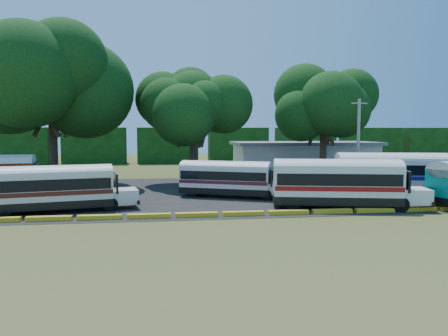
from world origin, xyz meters
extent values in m
plane|color=#3A4D19|center=(0.00, 0.00, 0.00)|extent=(160.00, 160.00, 0.00)
cube|color=black|center=(1.00, 12.00, 0.01)|extent=(64.00, 24.00, 0.02)
cube|color=yellow|center=(-7.50, 1.00, 0.15)|extent=(2.70, 0.45, 0.30)
cube|color=yellow|center=(-4.50, 1.00, 0.15)|extent=(2.70, 0.45, 0.30)
cube|color=yellow|center=(-1.50, 1.00, 0.15)|extent=(2.70, 0.45, 0.30)
cube|color=yellow|center=(1.50, 1.00, 0.15)|extent=(2.70, 0.45, 0.30)
cube|color=yellow|center=(4.50, 1.00, 0.15)|extent=(2.70, 0.45, 0.30)
cube|color=yellow|center=(7.50, 1.00, 0.15)|extent=(2.70, 0.45, 0.30)
cube|color=yellow|center=(10.50, 1.00, 0.15)|extent=(2.70, 0.45, 0.30)
cube|color=yellow|center=(13.50, 1.00, 0.15)|extent=(2.70, 0.45, 0.30)
cube|color=yellow|center=(16.50, 1.00, 0.15)|extent=(2.70, 0.45, 0.30)
cube|color=silver|center=(18.00, 30.00, 1.80)|extent=(18.00, 8.00, 3.60)
cube|color=slate|center=(18.00, 30.00, 3.80)|extent=(19.00, 9.00, 0.40)
cube|color=black|center=(-24.00, 48.00, 3.00)|extent=(10.00, 4.00, 6.00)
cube|color=black|center=(-12.00, 48.00, 3.00)|extent=(10.00, 4.00, 6.00)
cube|color=black|center=(0.00, 48.00, 3.00)|extent=(10.00, 4.00, 6.00)
cube|color=black|center=(12.00, 48.00, 3.00)|extent=(10.00, 4.00, 6.00)
cube|color=black|center=(24.00, 48.00, 3.00)|extent=(10.00, 4.00, 6.00)
cube|color=black|center=(36.00, 48.00, 3.00)|extent=(10.00, 4.00, 6.00)
cube|color=black|center=(48.00, 48.00, 3.00)|extent=(10.00, 4.00, 6.00)
cylinder|color=black|center=(-10.82, 8.70, 0.55)|extent=(1.13, 0.46, 1.09)
cylinder|color=black|center=(-11.16, 11.02, 0.55)|extent=(1.13, 0.46, 1.09)
cube|color=maroon|center=(-9.80, 10.04, 1.04)|extent=(2.30, 2.67, 1.04)
cube|color=black|center=(-10.48, 9.94, 2.11)|extent=(0.53, 2.51, 1.50)
cube|color=black|center=(-8.88, 10.17, 0.60)|extent=(0.58, 2.68, 0.33)
cylinder|color=black|center=(-4.16, 3.73, 0.48)|extent=(1.00, 0.47, 0.96)
cylinder|color=black|center=(-4.59, 5.74, 0.48)|extent=(1.00, 0.47, 0.96)
cylinder|color=black|center=(-10.55, 2.35, 0.48)|extent=(1.00, 0.47, 0.96)
cylinder|color=black|center=(-10.98, 4.36, 0.48)|extent=(1.00, 0.47, 0.96)
cube|color=black|center=(-8.04, 3.94, 0.62)|extent=(8.21, 4.01, 0.53)
cube|color=silver|center=(-8.04, 3.94, 1.76)|extent=(8.21, 4.01, 1.76)
cube|color=black|center=(-8.04, 3.94, 1.98)|extent=(7.92, 4.00, 0.74)
cube|color=#4C1813|center=(-8.04, 3.94, 1.41)|extent=(8.14, 4.03, 0.29)
ellipsoid|color=silver|center=(-8.04, 3.94, 2.64)|extent=(8.21, 4.01, 1.08)
cube|color=silver|center=(-3.34, 4.96, 0.91)|extent=(2.14, 2.43, 0.91)
cube|color=black|center=(-3.93, 4.83, 1.85)|extent=(0.61, 2.19, 1.32)
cube|color=black|center=(-2.54, 5.13, 0.53)|extent=(0.67, 2.34, 0.29)
cylinder|color=black|center=(7.36, 6.82, 0.45)|extent=(0.93, 0.60, 0.91)
cylinder|color=black|center=(8.14, 8.60, 0.45)|extent=(0.93, 0.60, 0.91)
cylinder|color=black|center=(1.70, 9.30, 0.45)|extent=(0.93, 0.60, 0.91)
cylinder|color=black|center=(2.49, 11.08, 0.45)|extent=(0.93, 0.60, 0.91)
cube|color=black|center=(4.51, 9.13, 0.59)|extent=(7.73, 5.08, 0.50)
cube|color=white|center=(4.51, 9.13, 1.67)|extent=(7.73, 5.08, 1.66)
cube|color=black|center=(4.51, 9.13, 1.87)|extent=(7.48, 5.01, 0.70)
cube|color=#571623|center=(4.51, 9.13, 1.33)|extent=(7.68, 5.08, 0.27)
ellipsoid|color=silver|center=(4.51, 9.13, 2.50)|extent=(7.73, 5.08, 1.02)
cube|color=white|center=(8.67, 7.31, 0.86)|extent=(2.30, 2.49, 0.86)
cube|color=black|center=(8.14, 7.54, 1.75)|extent=(0.97, 1.97, 1.25)
cube|color=black|center=(9.37, 6.99, 0.50)|extent=(1.05, 2.10, 0.27)
cube|color=black|center=(1.14, 10.61, 0.50)|extent=(1.05, 2.10, 0.27)
cylinder|color=black|center=(15.24, 0.78, 0.53)|extent=(1.10, 0.52, 1.06)
cylinder|color=black|center=(15.74, 3.00, 0.53)|extent=(1.10, 0.52, 1.06)
cylinder|color=black|center=(8.20, 2.35, 0.53)|extent=(1.10, 0.52, 1.06)
cylinder|color=black|center=(8.69, 4.57, 0.53)|extent=(1.10, 0.52, 1.06)
cube|color=black|center=(11.45, 2.79, 0.69)|extent=(9.07, 4.48, 0.58)
cube|color=white|center=(11.45, 2.79, 1.95)|extent=(9.07, 4.48, 1.94)
cube|color=black|center=(11.45, 2.79, 2.18)|extent=(8.74, 4.46, 0.82)
cube|color=maroon|center=(11.45, 2.79, 1.56)|extent=(8.99, 4.50, 0.32)
ellipsoid|color=silver|center=(11.45, 2.79, 2.92)|extent=(9.07, 4.48, 1.19)
cube|color=white|center=(16.63, 1.64, 1.01)|extent=(2.37, 2.69, 1.01)
cube|color=black|center=(15.98, 1.78, 2.04)|extent=(0.69, 2.42, 1.46)
cube|color=black|center=(17.51, 1.44, 0.58)|extent=(0.75, 2.58, 0.32)
cube|color=black|center=(7.25, 3.72, 0.58)|extent=(0.75, 2.58, 0.32)
cylinder|color=black|center=(22.95, 8.40, 0.55)|extent=(1.14, 0.54, 1.10)
cylinder|color=black|center=(15.15, 7.76, 0.55)|extent=(1.14, 0.54, 1.10)
cylinder|color=black|center=(15.67, 10.05, 0.55)|extent=(1.14, 0.54, 1.10)
cube|color=black|center=(18.51, 8.20, 0.71)|extent=(9.39, 4.67, 0.60)
cube|color=silver|center=(18.51, 8.20, 2.01)|extent=(9.39, 4.67, 2.01)
cube|color=black|center=(18.51, 8.20, 2.26)|extent=(9.05, 4.65, 0.84)
cube|color=navy|center=(18.51, 8.20, 1.61)|extent=(9.31, 4.69, 0.33)
ellipsoid|color=silver|center=(18.51, 8.20, 3.02)|extent=(9.39, 4.67, 1.24)
cube|color=black|center=(14.18, 9.18, 0.60)|extent=(0.79, 2.67, 0.33)
cylinder|color=black|center=(18.97, 2.30, 0.51)|extent=(1.06, 0.56, 1.02)
cube|color=black|center=(18.15, 0.92, 0.56)|extent=(0.88, 2.46, 0.31)
cylinder|color=#34251A|center=(-11.16, 17.66, 3.75)|extent=(0.80, 0.80, 7.49)
cylinder|color=#34251A|center=(-9.94, 18.10, 6.96)|extent=(1.34, 2.71, 4.28)
cylinder|color=#34251A|center=(-12.16, 18.49, 6.96)|extent=(2.09, 2.37, 4.28)
cylinder|color=#34251A|center=(-11.39, 16.38, 6.96)|extent=(2.76, 0.91, 4.28)
ellipsoid|color=black|center=(-11.16, 17.66, 10.94)|extent=(12.01, 12.01, 8.81)
cylinder|color=#34251A|center=(2.46, 18.96, 2.90)|extent=(0.80, 0.80, 5.79)
cylinder|color=#34251A|center=(3.68, 19.41, 5.38)|extent=(1.16, 2.21, 3.36)
cylinder|color=#34251A|center=(1.46, 19.80, 5.38)|extent=(1.75, 1.96, 3.36)
cylinder|color=#34251A|center=(2.23, 17.68, 5.38)|extent=(2.23, 0.81, 3.36)
ellipsoid|color=black|center=(2.46, 18.96, 8.57)|extent=(8.36, 8.36, 6.13)
cylinder|color=#34251A|center=(17.53, 21.71, 2.95)|extent=(0.80, 0.80, 5.91)
cylinder|color=#34251A|center=(18.76, 22.15, 5.49)|extent=(1.18, 2.24, 3.42)
cylinder|color=#34251A|center=(16.54, 22.54, 5.49)|extent=(1.77, 1.99, 3.42)
cylinder|color=#34251A|center=(17.31, 20.43, 5.49)|extent=(2.27, 0.82, 3.42)
ellipsoid|color=black|center=(17.53, 21.71, 8.73)|extent=(9.13, 9.13, 6.70)
cylinder|color=gray|center=(18.29, 14.19, 4.29)|extent=(0.30, 0.30, 8.57)
cube|color=gray|center=(18.29, 14.19, 8.14)|extent=(1.60, 0.12, 0.12)
camera|label=1|loc=(-0.43, -26.36, 5.50)|focal=35.00mm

